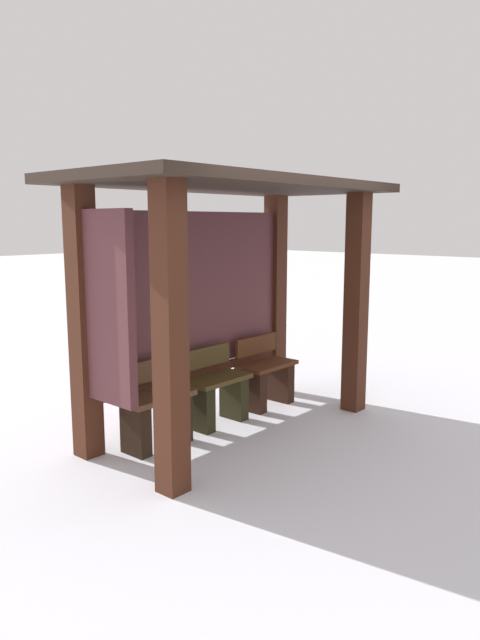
{
  "coord_description": "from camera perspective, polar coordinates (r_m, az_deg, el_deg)",
  "views": [
    {
      "loc": [
        -4.1,
        -3.65,
        2.0
      ],
      "look_at": [
        -0.29,
        -0.32,
        1.15
      ],
      "focal_mm": 33.11,
      "sensor_mm": 36.0,
      "label": 1
    }
  ],
  "objects": [
    {
      "name": "bench_right_inside",
      "position": [
        6.47,
        2.5,
        -5.55
      ],
      "size": [
        0.69,
        0.35,
        0.76
      ],
      "color": "#522A15",
      "rests_on": "ground"
    },
    {
      "name": "ground_plane",
      "position": [
        5.84,
        -0.46,
        -10.52
      ],
      "size": [
        60.0,
        60.0,
        0.0
      ],
      "primitive_type": "plane",
      "color": "silver"
    },
    {
      "name": "bus_shelter",
      "position": [
        5.54,
        -2.23,
        5.88
      ],
      "size": [
        3.2,
        1.66,
        2.38
      ],
      "color": "#452114",
      "rests_on": "ground"
    },
    {
      "name": "bench_center_inside",
      "position": [
        5.9,
        -2.32,
        -7.01
      ],
      "size": [
        0.69,
        0.35,
        0.76
      ],
      "color": "#473618",
      "rests_on": "ground"
    },
    {
      "name": "bench_left_inside",
      "position": [
        5.38,
        -8.15,
        -8.69
      ],
      "size": [
        0.69,
        0.34,
        0.77
      ],
      "color": "brown",
      "rests_on": "ground"
    }
  ]
}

